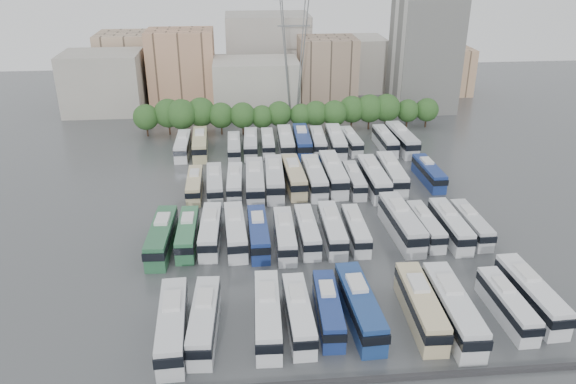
{
  "coord_description": "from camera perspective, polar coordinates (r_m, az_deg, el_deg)",
  "views": [
    {
      "loc": [
        -10.54,
        -72.96,
        38.32
      ],
      "look_at": [
        -3.45,
        4.34,
        3.0
      ],
      "focal_mm": 35.0,
      "sensor_mm": 36.0,
      "label": 1
    }
  ],
  "objects": [
    {
      "name": "bus_r2_s2",
      "position": [
        92.14,
        -7.46,
        0.89
      ],
      "size": [
        3.02,
        11.74,
        3.65
      ],
      "rotation": [
        0.0,
        0.0,
        0.04
      ],
      "color": "silver",
      "rests_on": "ground"
    },
    {
      "name": "bus_r3_s7",
      "position": [
        110.01,
        1.44,
        5.2
      ],
      "size": [
        3.2,
        13.21,
        4.12
      ],
      "rotation": [
        0.0,
        0.0,
        -0.03
      ],
      "color": "navy",
      "rests_on": "ground"
    },
    {
      "name": "bus_r3_s12",
      "position": [
        112.87,
        9.83,
        5.22
      ],
      "size": [
        2.7,
        11.76,
        3.68
      ],
      "rotation": [
        0.0,
        0.0,
        0.01
      ],
      "color": "silver",
      "rests_on": "ground"
    },
    {
      "name": "bus_r3_s13",
      "position": [
        113.26,
        11.48,
        5.31
      ],
      "size": [
        3.54,
        13.62,
        4.24
      ],
      "rotation": [
        0.0,
        0.0,
        0.04
      ],
      "color": "silver",
      "rests_on": "ground"
    },
    {
      "name": "bus_r0_s4",
      "position": [
        60.89,
        -2.09,
        -12.27
      ],
      "size": [
        3.1,
        12.53,
        3.91
      ],
      "rotation": [
        0.0,
        0.0,
        -0.03
      ],
      "color": "silver",
      "rests_on": "ground"
    },
    {
      "name": "bus_r1_s6",
      "position": [
        76.93,
        1.96,
        -3.94
      ],
      "size": [
        2.57,
        11.3,
        3.54
      ],
      "rotation": [
        0.0,
        0.0,
        0.01
      ],
      "color": "white",
      "rests_on": "ground"
    },
    {
      "name": "bus_r2_s5",
      "position": [
        92.71,
        -1.39,
        1.44
      ],
      "size": [
        3.42,
        13.54,
        4.22
      ],
      "rotation": [
        0.0,
        0.0,
        -0.04
      ],
      "color": "silver",
      "rests_on": "ground"
    },
    {
      "name": "bus_r1_s11",
      "position": [
        80.69,
        13.77,
        -3.3
      ],
      "size": [
        2.72,
        11.02,
        3.44
      ],
      "rotation": [
        0.0,
        0.0,
        0.03
      ],
      "color": "silver",
      "rests_on": "ground"
    },
    {
      "name": "bus_r2_s9",
      "position": [
        93.73,
        6.73,
        1.27
      ],
      "size": [
        2.44,
        10.85,
        3.4
      ],
      "rotation": [
        0.0,
        0.0,
        -0.01
      ],
      "color": "silver",
      "rests_on": "ground"
    },
    {
      "name": "bus_r2_s7",
      "position": [
        93.41,
        2.67,
        1.57
      ],
      "size": [
        3.04,
        13.12,
        4.1
      ],
      "rotation": [
        0.0,
        0.0,
        0.01
      ],
      "color": "silver",
      "rests_on": "ground"
    },
    {
      "name": "bus_r3_s10",
      "position": [
        111.89,
        6.4,
        5.2
      ],
      "size": [
        2.95,
        11.11,
        3.45
      ],
      "rotation": [
        0.0,
        0.0,
        0.05
      ],
      "color": "silver",
      "rests_on": "ground"
    },
    {
      "name": "bus_r2_s3",
      "position": [
        92.34,
        -5.43,
        1.0
      ],
      "size": [
        2.74,
        11.25,
        3.51
      ],
      "rotation": [
        0.0,
        0.0,
        -0.03
      ],
      "color": "silver",
      "rests_on": "ground"
    },
    {
      "name": "bus_r1_s8",
      "position": [
        77.91,
        6.89,
        -3.79
      ],
      "size": [
        2.5,
        10.88,
        3.41
      ],
      "rotation": [
        0.0,
        0.0,
        -0.01
      ],
      "color": "silver",
      "rests_on": "ground"
    },
    {
      "name": "bus_r1_s7",
      "position": [
        77.4,
        4.49,
        -3.73
      ],
      "size": [
        2.69,
        11.98,
        3.75
      ],
      "rotation": [
        0.0,
        0.0,
        -0.01
      ],
      "color": "silver",
      "rests_on": "ground"
    },
    {
      "name": "bus_r1_s4",
      "position": [
        76.33,
        -3.03,
        -4.15
      ],
      "size": [
        2.75,
        11.77,
        3.68
      ],
      "rotation": [
        0.0,
        0.0,
        0.02
      ],
      "color": "navy",
      "rests_on": "ground"
    },
    {
      "name": "bus_r3_s9",
      "position": [
        110.43,
        4.89,
        5.18
      ],
      "size": [
        3.35,
        13.13,
        4.09
      ],
      "rotation": [
        0.0,
        0.0,
        -0.04
      ],
      "color": "silver",
      "rests_on": "ground"
    },
    {
      "name": "bus_r2_s1",
      "position": [
        92.47,
        -9.47,
        0.76
      ],
      "size": [
        2.43,
        10.83,
        3.39
      ],
      "rotation": [
        0.0,
        0.0,
        0.01
      ],
      "color": "#CEBE8E",
      "rests_on": "ground"
    },
    {
      "name": "bus_r3_s3",
      "position": [
        108.3,
        -5.5,
        4.59
      ],
      "size": [
        2.45,
        11.08,
        3.47
      ],
      "rotation": [
        0.0,
        0.0,
        0.0
      ],
      "color": "silver",
      "rests_on": "ground"
    },
    {
      "name": "bus_r0_s13",
      "position": [
        69.45,
        23.45,
        -9.44
      ],
      "size": [
        3.26,
        12.62,
        3.93
      ],
      "rotation": [
        0.0,
        0.0,
        0.04
      ],
      "color": "white",
      "rests_on": "ground"
    },
    {
      "name": "bus_r1_s3",
      "position": [
        76.95,
        -5.37,
        -3.91
      ],
      "size": [
        3.28,
        12.38,
        3.85
      ],
      "rotation": [
        0.0,
        0.0,
        0.05
      ],
      "color": "silver",
      "rests_on": "ground"
    },
    {
      "name": "bus_r0_s1",
      "position": [
        60.51,
        -11.66,
        -13.05
      ],
      "size": [
        3.34,
        12.94,
        4.03
      ],
      "rotation": [
        0.0,
        0.0,
        0.04
      ],
      "color": "silver",
      "rests_on": "ground"
    },
    {
      "name": "ground",
      "position": [
        83.08,
        2.65,
        -3.03
      ],
      "size": [
        220.0,
        220.0,
        0.0
      ],
      "primitive_type": "plane",
      "color": "#424447",
      "rests_on": "ground"
    },
    {
      "name": "bus_r2_s13",
      "position": [
        98.71,
        14.11,
        1.95
      ],
      "size": [
        2.77,
        11.39,
        3.55
      ],
      "rotation": [
        0.0,
        0.0,
        0.03
      ],
      "color": "navy",
      "rests_on": "ground"
    },
    {
      "name": "bus_r1_s10",
      "position": [
        79.88,
        11.45,
        -3.03
      ],
      "size": [
        3.51,
        13.71,
        4.27
      ],
      "rotation": [
        0.0,
        0.0,
        0.04
      ],
      "color": "silver",
      "rests_on": "ground"
    },
    {
      "name": "bus_r3_s1",
      "position": [
        110.2,
        -8.93,
        4.89
      ],
      "size": [
        3.16,
        12.7,
        3.96
      ],
      "rotation": [
        0.0,
        0.0,
        0.03
      ],
      "color": "#BFB683",
      "rests_on": "ground"
    },
    {
      "name": "bus_r1_s2",
      "position": [
        77.49,
        -7.88,
        -3.88
      ],
      "size": [
        2.99,
        11.99,
        3.74
      ],
      "rotation": [
        0.0,
        0.0,
        -0.03
      ],
      "color": "silver",
      "rests_on": "ground"
    },
    {
      "name": "bus_r3_s4",
      "position": [
        109.56,
        -3.81,
        4.95
      ],
      "size": [
        2.95,
        11.82,
        3.68
      ],
      "rotation": [
        0.0,
        0.0,
        -0.03
      ],
      "color": "silver",
      "rests_on": "ground"
    },
    {
      "name": "bus_r0_s6",
      "position": [
        62.12,
        4.11,
        -11.7
      ],
      "size": [
        2.86,
        11.32,
        3.53
      ],
      "rotation": [
        0.0,
        0.0,
        -0.04
      ],
      "color": "navy",
      "rests_on": "ground"
    },
    {
      "name": "bus_r1_s0",
      "position": [
        76.98,
        -12.71,
        -4.39
      ],
      "size": [
        3.33,
        12.75,
        3.96
      ],
      "rotation": [
        0.0,
        0.0,
        -0.05
      ],
      "color": "#2A633E",
      "rests_on": "ground"
    },
    {
      "name": "bus_r3_s5",
      "position": [
        110.22,
        -2.07,
        5.04
      ],
      "size": [
        2.58,
        11.01,
        3.44
      ],
      "rotation": [
        0.0,
        0.0,
        -0.02
      ],
      "color": "silver",
      "rests_on": "ground"
    },
    {
      "name": "bus_r2_s4",
      "position": [
        91.65,
        -3.38,
        1.13
      ],
      "size": [
        3.21,
        13.52,
        4.22
      ],
      "rotation": [
        0.0,
        0.0,
        -0.02
      ],
      "color": "silver",
      "rests_on": "ground"
    },
    {
      "name": "bus_r3_s0",
      "position": [
        110.28,
        -10.65,
        4.68
      ],
      "size": [
        2.59,
        11.54,
        3.61
      ],
      "rotation": [
        0.0,
        0.0,
        -0.01
      ],
      "color": "white",
      "rests_on": "ground"
    },
    {
      "name": "tree_line",
      "position": [
        120.39,
        -0.57,
        8.08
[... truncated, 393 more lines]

